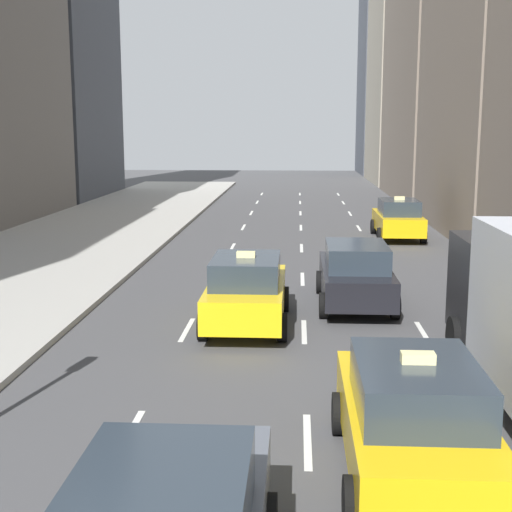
# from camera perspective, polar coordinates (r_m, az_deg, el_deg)

# --- Properties ---
(sidewalk_left) EXTENTS (8.00, 66.00, 0.15)m
(sidewalk_left) POSITION_cam_1_polar(r_m,az_deg,el_deg) (31.16, -14.29, 1.22)
(sidewalk_left) COLOR #ADAAA3
(sidewalk_left) RESTS_ON ground
(lane_markings) EXTENTS (5.72, 56.00, 0.01)m
(lane_markings) POSITION_cam_1_polar(r_m,az_deg,el_deg) (25.78, 3.70, -0.46)
(lane_markings) COLOR white
(lane_markings) RESTS_ON ground
(taxi_lead) EXTENTS (2.02, 4.40, 1.87)m
(taxi_lead) POSITION_cam_1_polar(r_m,az_deg,el_deg) (10.12, 12.44, -12.55)
(taxi_lead) COLOR yellow
(taxi_lead) RESTS_ON ground
(taxi_second) EXTENTS (2.02, 4.40, 1.87)m
(taxi_second) POSITION_cam_1_polar(r_m,az_deg,el_deg) (17.29, -0.76, -2.76)
(taxi_second) COLOR yellow
(taxi_second) RESTS_ON ground
(taxi_third) EXTENTS (2.02, 4.40, 1.87)m
(taxi_third) POSITION_cam_1_polar(r_m,az_deg,el_deg) (31.65, 11.29, 2.95)
(taxi_third) COLOR yellow
(taxi_third) RESTS_ON ground
(sedan_silver_behind) EXTENTS (2.02, 4.52, 1.73)m
(sedan_silver_behind) POSITION_cam_1_polar(r_m,az_deg,el_deg) (19.41, 7.97, -1.43)
(sedan_silver_behind) COLOR black
(sedan_silver_behind) RESTS_ON ground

